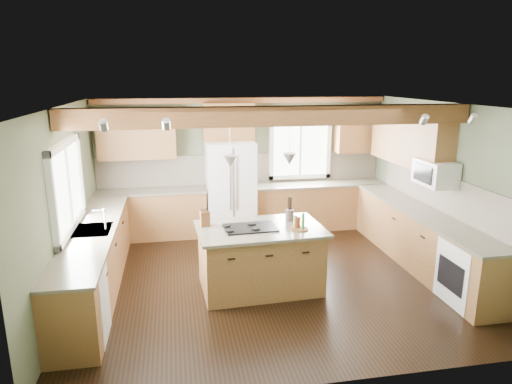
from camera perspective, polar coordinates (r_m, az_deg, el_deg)
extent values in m
plane|color=black|center=(7.06, 1.60, -10.72)|extent=(5.60, 5.60, 0.00)
plane|color=silver|center=(6.41, 1.76, 10.84)|extent=(5.60, 5.60, 0.00)
plane|color=#4A533B|center=(9.02, -1.63, 3.53)|extent=(5.60, 0.00, 5.60)
plane|color=#4A533B|center=(6.64, -22.69, -1.55)|extent=(0.00, 5.00, 5.00)
plane|color=#4A533B|center=(7.69, 22.54, 0.53)|extent=(0.00, 5.00, 5.00)
cube|color=brown|center=(6.14, 2.32, 9.47)|extent=(5.55, 0.26, 0.26)
cube|color=brown|center=(8.77, -1.59, 11.39)|extent=(5.55, 0.20, 0.10)
cube|color=brown|center=(9.02, -1.62, 2.95)|extent=(5.58, 0.03, 0.58)
cube|color=brown|center=(7.74, 22.19, -0.04)|extent=(0.03, 3.70, 0.58)
cube|color=brown|center=(8.84, -12.85, -2.80)|extent=(2.02, 0.60, 0.88)
cube|color=#474134|center=(8.72, -13.01, 0.10)|extent=(2.06, 0.64, 0.04)
cube|color=brown|center=(9.27, 7.83, -1.76)|extent=(2.62, 0.60, 0.88)
cube|color=#474134|center=(9.16, 7.93, 1.01)|extent=(2.66, 0.64, 0.04)
cube|color=brown|center=(6.90, -19.46, -8.22)|extent=(0.60, 3.70, 0.88)
cube|color=#474134|center=(6.74, -19.79, -4.60)|extent=(0.64, 3.74, 0.04)
cube|color=brown|center=(7.81, 19.88, -5.61)|extent=(0.60, 3.70, 0.88)
cube|color=#474134|center=(7.67, 20.17, -2.38)|extent=(0.64, 3.74, 0.04)
cube|color=brown|center=(8.67, -14.70, 6.98)|extent=(1.40, 0.35, 0.90)
cube|color=brown|center=(8.68, -3.48, 8.76)|extent=(0.96, 0.35, 0.70)
cube|color=brown|center=(8.25, 18.60, 6.35)|extent=(0.35, 2.20, 0.90)
cube|color=brown|center=(9.38, 12.66, 7.63)|extent=(0.90, 0.35, 0.90)
cube|color=white|center=(6.62, -22.64, 0.66)|extent=(0.04, 1.60, 1.05)
cube|color=white|center=(9.20, 5.50, 5.26)|extent=(1.10, 0.04, 1.00)
cube|color=#262628|center=(6.74, -19.79, -4.56)|extent=(0.50, 0.65, 0.03)
cylinder|color=#B2B2B7|center=(6.67, -18.37, -3.33)|extent=(0.02, 0.02, 0.28)
cube|color=white|center=(5.74, -21.32, -13.23)|extent=(0.60, 0.60, 0.84)
cube|color=white|center=(6.80, 25.29, -9.23)|extent=(0.60, 0.72, 0.84)
cube|color=white|center=(7.48, 21.51, 2.23)|extent=(0.40, 0.70, 0.38)
cone|color=#B2B2B7|center=(6.10, -3.24, 3.82)|extent=(0.18, 0.18, 0.16)
cone|color=#B2B2B7|center=(6.29, 4.20, 4.13)|extent=(0.18, 0.18, 0.16)
cube|color=white|center=(8.69, -3.19, 0.41)|extent=(0.90, 0.74, 1.80)
cube|color=brown|center=(6.59, 0.51, -8.42)|extent=(1.70, 1.09, 0.88)
cube|color=#474134|center=(6.43, 0.52, -4.64)|extent=(1.81, 1.20, 0.04)
cube|color=black|center=(6.39, -0.68, -4.47)|extent=(0.74, 0.51, 0.02)
cube|color=brown|center=(6.49, -6.39, -3.35)|extent=(0.14, 0.12, 0.22)
cylinder|color=#3B362F|center=(6.72, 4.22, -2.91)|extent=(0.13, 0.13, 0.16)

